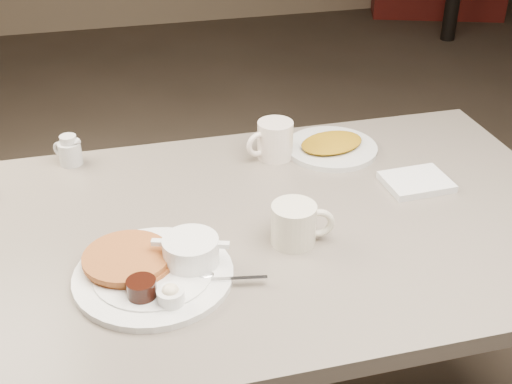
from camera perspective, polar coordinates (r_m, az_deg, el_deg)
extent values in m
cube|color=slate|center=(1.50, 0.19, -3.33)|extent=(1.50, 0.90, 0.04)
cylinder|color=black|center=(1.72, 0.17, -13.09)|extent=(0.14, 0.14, 0.69)
cylinder|color=white|center=(1.34, -8.81, -7.11)|extent=(0.40, 0.40, 0.01)
cylinder|color=white|center=(1.33, -8.84, -6.79)|extent=(0.30, 0.30, 0.00)
cylinder|color=#A25624|center=(1.36, -10.73, -5.79)|extent=(0.23, 0.23, 0.01)
cylinder|color=#A25624|center=(1.35, -11.07, -5.52)|extent=(0.22, 0.22, 0.01)
cylinder|color=white|center=(1.34, -5.63, -5.04)|extent=(0.14, 0.14, 0.05)
cube|color=white|center=(1.34, -8.46, -4.30)|extent=(0.03, 0.02, 0.01)
cube|color=white|center=(1.32, -2.83, -4.56)|extent=(0.03, 0.02, 0.01)
ellipsoid|color=white|center=(1.33, -6.20, -4.44)|extent=(0.06, 0.06, 0.03)
ellipsoid|color=white|center=(1.32, -5.02, -4.81)|extent=(0.06, 0.06, 0.02)
cylinder|color=black|center=(1.27, -9.81, -8.21)|extent=(0.07, 0.07, 0.04)
cylinder|color=white|center=(1.25, -7.34, -8.88)|extent=(0.07, 0.07, 0.03)
ellipsoid|color=#F6E2BA|center=(1.24, -7.38, -8.38)|extent=(0.04, 0.04, 0.02)
cube|color=silver|center=(1.30, -1.77, -7.46)|extent=(0.12, 0.03, 0.00)
ellipsoid|color=silver|center=(1.31, -4.47, -7.05)|extent=(0.05, 0.04, 0.01)
cylinder|color=beige|center=(1.40, 3.25, -2.77)|extent=(0.11, 0.11, 0.09)
cylinder|color=black|center=(1.38, 3.30, -1.40)|extent=(0.09, 0.09, 0.01)
torus|color=beige|center=(1.41, 5.41, -2.68)|extent=(0.07, 0.03, 0.07)
cube|color=silver|center=(1.67, 13.63, 0.85)|extent=(0.16, 0.13, 0.02)
cylinder|color=silver|center=(1.73, 1.66, 4.52)|extent=(0.12, 0.12, 0.10)
torus|color=silver|center=(1.71, 0.18, 4.12)|extent=(0.07, 0.03, 0.07)
cylinder|color=beige|center=(1.77, -15.69, 3.22)|extent=(0.07, 0.07, 0.06)
cylinder|color=beige|center=(1.76, -15.88, 4.37)|extent=(0.05, 0.05, 0.02)
cone|color=beige|center=(1.74, -15.26, 4.13)|extent=(0.03, 0.03, 0.02)
torus|color=beige|center=(1.79, -16.51, 3.54)|extent=(0.04, 0.03, 0.04)
cylinder|color=silver|center=(1.79, 6.50, 3.76)|extent=(0.31, 0.31, 0.01)
ellipsoid|color=#9F7613|center=(1.79, 6.53, 4.26)|extent=(0.21, 0.17, 0.02)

